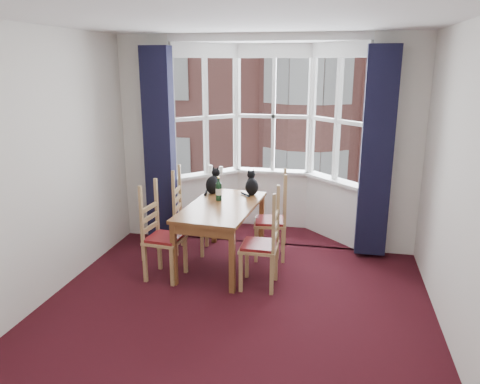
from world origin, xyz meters
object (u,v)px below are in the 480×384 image
(chair_right_near, at_px, (267,247))
(chair_right_far, at_px, (277,222))
(cat_left, at_px, (213,183))
(cat_right, at_px, (252,185))
(candle_tall, at_px, (210,169))
(wine_bottle, at_px, (219,190))
(candle_short, at_px, (221,170))
(chair_left_far, at_px, (184,217))
(chair_left_near, at_px, (158,239))
(dining_table, at_px, (222,212))

(chair_right_near, height_order, chair_right_far, same)
(cat_left, relative_size, cat_right, 1.06)
(chair_right_near, relative_size, cat_right, 2.77)
(cat_right, relative_size, candle_tall, 2.73)
(wine_bottle, bearing_deg, candle_short, 102.50)
(candle_tall, bearing_deg, wine_bottle, -69.13)
(chair_left_far, height_order, candle_tall, candle_tall)
(candle_tall, bearing_deg, chair_left_near, -96.11)
(cat_left, xyz_separation_m, cat_right, (0.51, 0.03, -0.01))
(chair_left_near, bearing_deg, candle_short, 78.95)
(dining_table, distance_m, cat_right, 0.64)
(dining_table, xyz_separation_m, cat_left, (-0.24, 0.50, 0.23))
(dining_table, height_order, wine_bottle, wine_bottle)
(chair_left_near, height_order, chair_right_far, same)
(chair_left_near, bearing_deg, wine_bottle, 50.05)
(chair_right_near, relative_size, cat_left, 2.62)
(chair_right_near, relative_size, candle_short, 9.08)
(candle_tall, height_order, candle_short, candle_tall)
(chair_left_far, bearing_deg, cat_right, 14.29)
(dining_table, height_order, chair_right_near, chair_right_near)
(cat_right, xyz_separation_m, candle_tall, (-0.74, 0.66, 0.03))
(candle_short, bearing_deg, candle_tall, -168.98)
(chair_left_far, relative_size, wine_bottle, 3.06)
(dining_table, relative_size, cat_right, 4.56)
(chair_left_near, xyz_separation_m, cat_left, (0.41, 0.98, 0.43))
(dining_table, bearing_deg, cat_right, 63.12)
(chair_right_far, bearing_deg, candle_tall, 143.06)
(chair_left_near, bearing_deg, chair_right_near, -0.15)
(chair_left_far, xyz_separation_m, wine_bottle, (0.50, -0.13, 0.43))
(chair_left_far, bearing_deg, candle_tall, 82.24)
(cat_left, bearing_deg, chair_left_near, -112.53)
(chair_left_near, distance_m, chair_right_far, 1.54)
(chair_right_far, bearing_deg, chair_right_near, -89.93)
(chair_right_far, relative_size, candle_short, 9.08)
(candle_short, bearing_deg, chair_right_near, -61.00)
(candle_tall, bearing_deg, dining_table, -68.73)
(dining_table, xyz_separation_m, candle_short, (-0.31, 1.23, 0.24))
(chair_left_far, xyz_separation_m, candle_short, (0.27, 0.91, 0.45))
(cat_right, bearing_deg, chair_left_far, -165.71)
(dining_table, xyz_separation_m, wine_bottle, (-0.08, 0.19, 0.22))
(chair_left_near, xyz_separation_m, candle_tall, (0.18, 1.68, 0.46))
(chair_left_near, height_order, chair_left_far, same)
(cat_left, bearing_deg, wine_bottle, -63.48)
(chair_right_near, xyz_separation_m, cat_left, (-0.88, 0.99, 0.43))
(chair_right_near, xyz_separation_m, candle_tall, (-1.10, 1.68, 0.46))
(candle_tall, bearing_deg, chair_left_far, -97.76)
(dining_table, bearing_deg, candle_tall, 111.27)
(cat_left, bearing_deg, chair_right_far, -8.68)
(wine_bottle, bearing_deg, candle_tall, 110.87)
(candle_short, bearing_deg, chair_left_near, -101.05)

